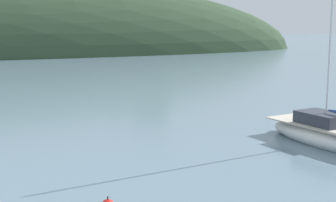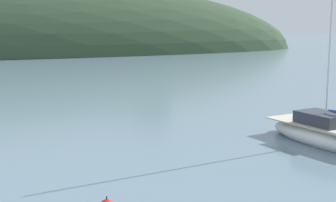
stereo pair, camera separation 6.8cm
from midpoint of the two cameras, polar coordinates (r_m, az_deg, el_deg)
sailboat_yellow_far at (r=23.72m, az=18.82°, el=-3.89°), size 3.79×7.49×9.79m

